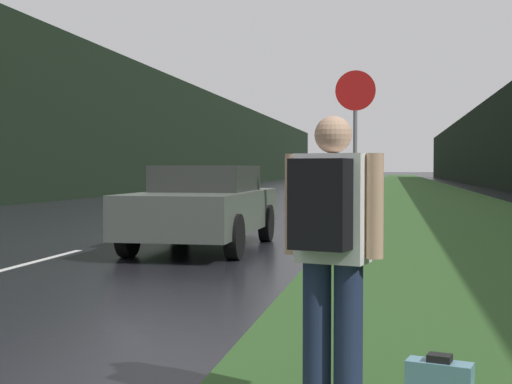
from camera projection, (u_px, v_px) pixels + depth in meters
The scene contains 9 objects.
grass_verge at pixel (423, 193), 41.49m from camera, with size 6.00×240.00×0.02m, color #2D5123.
lane_stripe_b at pixel (36, 261), 10.73m from camera, with size 0.12×3.00×0.01m, color silver.
lane_stripe_c at pixel (175, 225), 17.61m from camera, with size 0.12×3.00×0.01m, color silver.
lane_stripe_d at pixel (236, 209), 24.48m from camera, with size 0.12×3.00×0.01m, color silver.
treeline_far_side at pixel (188, 138), 54.40m from camera, with size 2.00×140.00×7.55m, color black.
treeline_near_side at pixel (505, 142), 50.07m from camera, with size 2.00×140.00×6.52m, color black.
stop_sign at pixel (355, 140), 12.21m from camera, with size 0.69×0.07×3.08m.
hitchhiker_with_backpack at pixel (330, 243), 4.04m from camera, with size 0.57×0.48×1.70m.
car_passing_near at pixel (204, 206), 12.49m from camera, with size 1.93×4.54×1.45m.
Camera 1 is at (5.27, -2.56, 1.40)m, focal length 50.00 mm.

